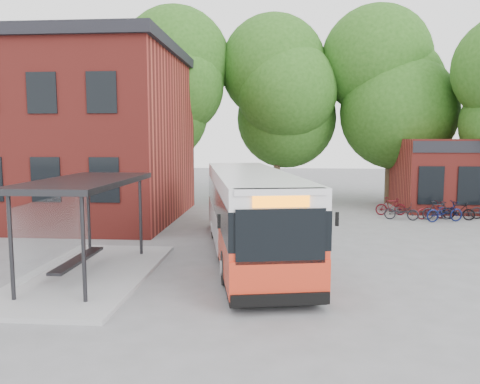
# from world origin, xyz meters

# --- Properties ---
(ground) EXTENTS (100.00, 100.00, 0.00)m
(ground) POSITION_xyz_m (0.00, 0.00, 0.00)
(ground) COLOR slate
(station_building) EXTENTS (18.40, 10.40, 8.50)m
(station_building) POSITION_xyz_m (-13.00, 9.00, 4.25)
(station_building) COLOR maroon
(station_building) RESTS_ON ground
(bus_shelter) EXTENTS (3.60, 7.00, 2.90)m
(bus_shelter) POSITION_xyz_m (-4.50, -1.00, 1.45)
(bus_shelter) COLOR #27272A
(bus_shelter) RESTS_ON ground
(bike_rail) EXTENTS (5.20, 0.10, 0.38)m
(bike_rail) POSITION_xyz_m (9.28, 10.00, 0.19)
(bike_rail) COLOR #27272A
(bike_rail) RESTS_ON ground
(tree_0) EXTENTS (7.92, 7.92, 11.00)m
(tree_0) POSITION_xyz_m (-6.00, 16.00, 5.50)
(tree_0) COLOR #214E14
(tree_0) RESTS_ON ground
(tree_1) EXTENTS (7.92, 7.92, 10.40)m
(tree_1) POSITION_xyz_m (1.00, 17.00, 5.20)
(tree_1) COLOR #214E14
(tree_1) RESTS_ON ground
(tree_2) EXTENTS (7.92, 7.92, 11.00)m
(tree_2) POSITION_xyz_m (8.00, 16.00, 5.50)
(tree_2) COLOR #214E14
(tree_2) RESTS_ON ground
(city_bus) EXTENTS (4.47, 11.70, 2.91)m
(city_bus) POSITION_xyz_m (0.05, 2.03, 1.45)
(city_bus) COLOR red
(city_bus) RESTS_ON ground
(bicycle_0) EXTENTS (1.73, 1.00, 0.86)m
(bicycle_0) POSITION_xyz_m (7.18, 9.57, 0.43)
(bicycle_0) COLOR black
(bicycle_0) RESTS_ON ground
(bicycle_1) EXTENTS (1.58, 0.45, 0.95)m
(bicycle_1) POSITION_xyz_m (6.99, 10.98, 0.47)
(bicycle_1) COLOR #3E070D
(bicycle_1) RESTS_ON ground
(bicycle_2) EXTENTS (1.79, 1.17, 0.89)m
(bicycle_2) POSITION_xyz_m (8.76, 10.00, 0.44)
(bicycle_2) COLOR #4C0B11
(bicycle_2) RESTS_ON ground
(bicycle_3) EXTENTS (1.62, 0.71, 0.94)m
(bicycle_3) POSITION_xyz_m (8.98, 9.79, 0.47)
(bicycle_3) COLOR black
(bicycle_3) RESTS_ON ground
(bicycle_4) EXTENTS (2.01, 1.15, 1.00)m
(bicycle_4) POSITION_xyz_m (9.11, 9.17, 0.50)
(bicycle_4) COLOR #0C123A
(bicycle_4) RESTS_ON ground
(bicycle_5) EXTENTS (1.55, 1.00, 0.90)m
(bicycle_5) POSITION_xyz_m (10.03, 9.83, 0.45)
(bicycle_5) COLOR black
(bicycle_5) RESTS_ON ground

